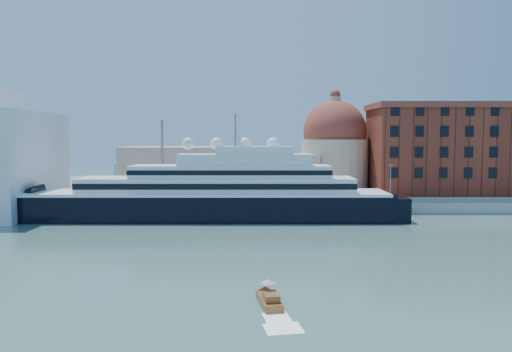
{
  "coord_description": "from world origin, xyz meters",
  "views": [
    {
      "loc": [
        0.57,
        -77.1,
        16.67
      ],
      "look_at": [
        0.67,
        18.0,
        9.2
      ],
      "focal_mm": 35.0,
      "sensor_mm": 36.0,
      "label": 1
    }
  ],
  "objects": [
    {
      "name": "ground",
      "position": [
        0.0,
        0.0,
        0.0
      ],
      "size": [
        400.0,
        400.0,
        0.0
      ],
      "primitive_type": "plane",
      "color": "#37605A",
      "rests_on": "ground"
    },
    {
      "name": "church",
      "position": [
        6.39,
        57.72,
        10.91
      ],
      "size": [
        66.0,
        18.0,
        25.5
      ],
      "color": "beige",
      "rests_on": "land"
    },
    {
      "name": "superyacht",
      "position": [
        -11.42,
        23.0,
        4.3
      ],
      "size": [
        83.31,
        11.55,
        24.9
      ],
      "color": "black",
      "rests_on": "ground"
    },
    {
      "name": "quay_fence",
      "position": [
        0.0,
        29.5,
        3.1
      ],
      "size": [
        180.0,
        0.1,
        1.2
      ],
      "primitive_type": "cube",
      "color": "slate",
      "rests_on": "quay"
    },
    {
      "name": "warehouse",
      "position": [
        52.0,
        52.0,
        13.79
      ],
      "size": [
        43.0,
        19.0,
        23.25
      ],
      "color": "maroon",
      "rests_on": "land"
    },
    {
      "name": "water_taxi",
      "position": [
        1.95,
        -28.78,
        0.62
      ],
      "size": [
        2.7,
        5.66,
        2.58
      ],
      "rotation": [
        0.0,
        0.0,
        0.17
      ],
      "color": "brown",
      "rests_on": "ground"
    },
    {
      "name": "land",
      "position": [
        0.0,
        75.0,
        1.0
      ],
      "size": [
        260.0,
        72.0,
        2.0
      ],
      "primitive_type": "cube",
      "color": "slate",
      "rests_on": "ground"
    },
    {
      "name": "quay",
      "position": [
        0.0,
        34.0,
        1.25
      ],
      "size": [
        180.0,
        10.0,
        2.5
      ],
      "primitive_type": "cube",
      "color": "gray",
      "rests_on": "ground"
    },
    {
      "name": "lamp_posts",
      "position": [
        -12.67,
        32.27,
        9.84
      ],
      "size": [
        120.8,
        2.4,
        18.0
      ],
      "color": "slate",
      "rests_on": "quay"
    }
  ]
}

